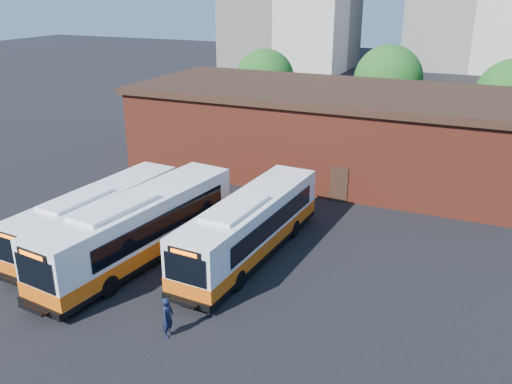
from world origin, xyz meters
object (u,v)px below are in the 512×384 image
at_px(transit_worker, 168,317).
at_px(bus_mideast, 250,229).
at_px(bus_midwest, 140,230).
at_px(bus_west, 98,218).

bearing_deg(transit_worker, bus_mideast, -6.17).
bearing_deg(bus_mideast, bus_midwest, -148.57).
bearing_deg(transit_worker, bus_midwest, 38.35).
bearing_deg(transit_worker, bus_west, 49.03).
bearing_deg(bus_midwest, bus_west, 174.94).
distance_m(bus_west, transit_worker, 10.14).
height_order(bus_west, bus_midwest, bus_midwest).
relative_size(bus_west, bus_mideast, 0.95).
height_order(bus_midwest, bus_mideast, bus_midwest).
xyz_separation_m(bus_midwest, transit_worker, (4.97, -5.16, -0.76)).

